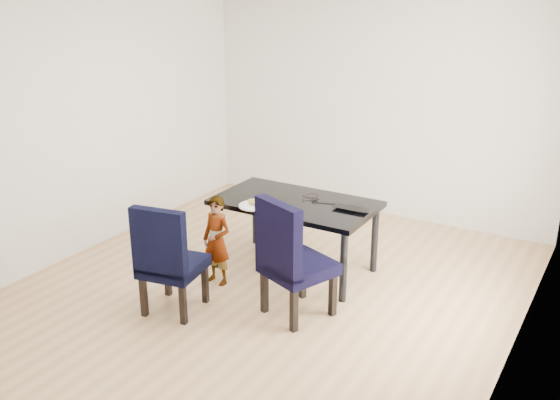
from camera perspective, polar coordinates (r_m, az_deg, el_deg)
The scene contains 13 objects.
floor at distance 6.14m, azimuth -0.96°, elevation -8.08°, with size 4.50×5.00×0.01m, color tan.
wall_back at distance 7.83m, azimuth 8.73°, elevation 8.34°, with size 4.50×0.01×2.70m, color white.
wall_front at distance 3.86m, azimuth -20.99°, elevation -4.58°, with size 4.50×0.01×2.70m, color silver.
wall_left at distance 7.06m, azimuth -16.93°, elevation 6.50°, with size 0.01×5.00×2.70m, color beige.
wall_right at distance 4.90m, azimuth 22.04°, elevation 0.33°, with size 0.01×5.00×2.70m, color silver.
dining_table at distance 6.37m, azimuth 1.38°, elevation -3.25°, with size 1.60×0.90×0.75m, color black.
chair_left at distance 5.63m, azimuth -9.76°, elevation -5.13°, with size 0.50×0.52×1.04m, color black.
chair_right at distance 5.46m, azimuth 1.73°, elevation -5.24°, with size 0.53×0.55×1.11m, color black.
child at distance 6.09m, azimuth -5.80°, elevation -3.71°, with size 0.33×0.21×0.89m, color orange.
plate at distance 6.08m, azimuth -2.42°, elevation -0.52°, with size 0.30×0.30×0.02m, color white.
sandwich at distance 6.06m, azimuth -2.34°, elevation -0.18°, with size 0.16×0.07×0.06m, color gold.
laptop at distance 6.06m, azimuth 6.65°, elevation -0.66°, with size 0.34×0.22×0.03m, color black.
cable_tangle at distance 6.22m, azimuth 2.73°, elevation -0.09°, with size 0.15×0.15×0.01m, color black.
Camera 1 is at (2.86, -4.63, 2.84)m, focal length 40.00 mm.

